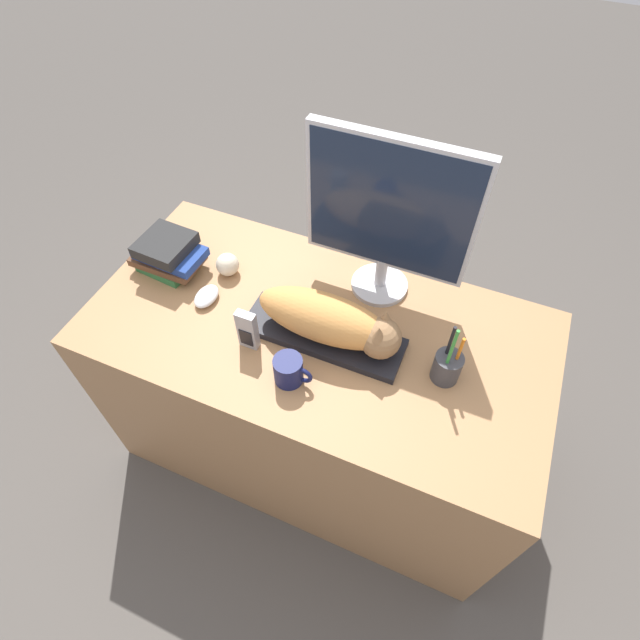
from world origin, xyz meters
name	(u,v)px	position (x,y,z in m)	size (l,w,h in m)	color
ground_plane	(281,520)	(0.00, 0.00, 0.00)	(12.00, 12.00, 0.00)	#4C4742
desk	(317,393)	(0.00, 0.36, 0.39)	(1.40, 0.71, 0.78)	#9E7047
keyboard	(323,335)	(0.03, 0.33, 0.79)	(0.48, 0.15, 0.02)	black
cat	(334,321)	(0.06, 0.33, 0.87)	(0.43, 0.14, 0.14)	#D18C47
monitor	(389,213)	(0.12, 0.58, 1.08)	(0.48, 0.18, 0.53)	#B7B7BC
computer_mouse	(206,296)	(-0.36, 0.32, 0.79)	(0.06, 0.10, 0.03)	silver
coffee_mug	(289,370)	(0.00, 0.16, 0.82)	(0.11, 0.08, 0.09)	#141947
pen_cup	(447,366)	(0.39, 0.34, 0.83)	(0.08, 0.08, 0.23)	#38383D
baseball	(227,265)	(-0.36, 0.45, 0.81)	(0.08, 0.08, 0.08)	beige
phone	(247,330)	(-0.15, 0.22, 0.84)	(0.06, 0.03, 0.14)	#99999E
book_stack	(168,254)	(-0.54, 0.40, 0.84)	(0.23, 0.17, 0.12)	#2D6B38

